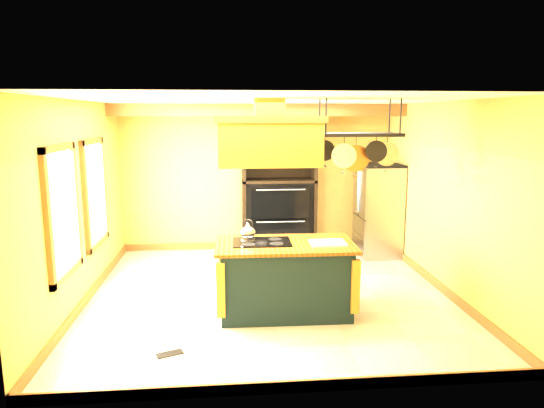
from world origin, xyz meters
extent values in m
plane|color=beige|center=(0.00, 0.00, 0.00)|extent=(5.00, 5.00, 0.00)
plane|color=white|center=(0.00, 0.00, 2.70)|extent=(5.00, 5.00, 0.00)
cube|color=tan|center=(0.00, 2.50, 1.35)|extent=(5.00, 0.02, 2.70)
cube|color=tan|center=(0.00, -2.50, 1.35)|extent=(5.00, 0.02, 2.70)
cube|color=tan|center=(-2.50, 0.00, 1.35)|extent=(0.02, 5.00, 2.70)
cube|color=tan|center=(2.50, 0.00, 1.35)|extent=(0.02, 5.00, 2.70)
cube|color=olive|center=(0.00, 1.70, 2.59)|extent=(5.00, 0.15, 0.20)
cube|color=olive|center=(-2.47, -0.80, 1.40)|extent=(0.06, 1.06, 1.56)
cube|color=white|center=(-2.44, -0.80, 1.40)|extent=(0.02, 0.85, 1.34)
cube|color=olive|center=(-2.47, 0.60, 1.40)|extent=(0.06, 1.06, 1.56)
cube|color=white|center=(-2.44, 0.60, 1.40)|extent=(0.02, 0.85, 1.34)
cube|color=black|center=(0.15, -0.64, 0.44)|extent=(1.62, 0.90, 0.88)
cube|color=brown|center=(0.15, -0.64, 0.90)|extent=(1.76, 1.00, 0.04)
cube|color=black|center=(-0.14, -0.59, 0.93)|extent=(0.73, 0.52, 0.01)
ellipsoid|color=silver|center=(-0.31, -0.47, 1.03)|extent=(0.20, 0.20, 0.16)
cube|color=white|center=(0.68, -0.73, 0.93)|extent=(0.44, 0.35, 0.02)
cube|color=gold|center=(-0.05, -0.64, 2.16)|extent=(1.22, 0.66, 0.52)
cube|color=olive|center=(-0.05, -0.64, 2.46)|extent=(1.30, 0.73, 0.08)
cube|color=gold|center=(-0.05, -0.64, 2.56)|extent=(0.35, 0.35, 0.28)
cube|color=black|center=(1.05, -0.64, 2.27)|extent=(1.00, 0.50, 0.04)
cylinder|color=black|center=(0.60, -0.84, 2.49)|extent=(0.02, 0.02, 0.43)
cylinder|color=black|center=(1.50, -0.44, 2.49)|extent=(0.02, 0.02, 0.43)
cylinder|color=black|center=(0.65, -0.54, 2.07)|extent=(0.26, 0.03, 0.26)
cylinder|color=silver|center=(0.85, -0.74, 2.02)|extent=(0.30, 0.03, 0.30)
cylinder|color=#C66C31|center=(1.05, -0.54, 1.97)|extent=(0.34, 0.03, 0.34)
cylinder|color=black|center=(1.25, -0.74, 2.07)|extent=(0.26, 0.03, 0.26)
cylinder|color=silver|center=(1.45, -0.54, 2.02)|extent=(0.30, 0.03, 0.30)
cube|color=#93979B|center=(2.14, 1.84, 0.81)|extent=(0.68, 0.83, 1.62)
cube|color=#93979B|center=(1.79, 1.63, 1.17)|extent=(0.03, 0.40, 0.88)
cube|color=#93979B|center=(1.79, 2.04, 1.17)|extent=(0.03, 0.40, 0.88)
cube|color=#93979B|center=(1.79, 1.84, 0.37)|extent=(0.03, 0.80, 0.68)
cube|color=black|center=(2.14, 1.84, 0.03)|extent=(0.64, 0.79, 0.06)
cube|color=black|center=(0.37, 2.45, 1.18)|extent=(1.34, 0.06, 2.37)
cube|color=black|center=(-0.27, 2.20, 1.18)|extent=(0.06, 0.57, 2.37)
cube|color=black|center=(1.01, 2.20, 1.18)|extent=(0.06, 0.57, 2.37)
cube|color=black|center=(0.37, 2.20, 1.34)|extent=(1.34, 0.57, 0.05)
cube|color=black|center=(0.37, 2.23, 0.70)|extent=(1.22, 0.47, 1.28)
cube|color=black|center=(0.37, 1.89, 0.98)|extent=(1.04, 0.04, 0.57)
cube|color=black|center=(0.37, 1.89, 0.41)|extent=(1.04, 0.04, 0.51)
cube|color=black|center=(0.37, 2.20, 1.60)|extent=(1.22, 0.51, 0.02)
cube|color=black|center=(0.37, 2.20, 1.87)|extent=(1.22, 0.51, 0.02)
cube|color=black|center=(0.37, 2.20, 2.14)|extent=(1.22, 0.51, 0.03)
cylinder|color=white|center=(0.04, 2.15, 1.65)|extent=(0.22, 0.22, 0.07)
cylinder|color=#3F66B2|center=(0.73, 2.15, 1.97)|extent=(0.10, 0.10, 0.17)
cube|color=black|center=(-1.20, -1.64, 0.01)|extent=(0.30, 0.21, 0.01)
camera|label=1|loc=(-0.56, -6.50, 2.50)|focal=32.00mm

